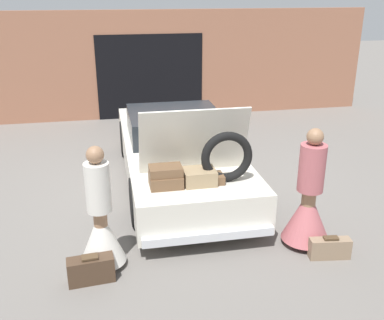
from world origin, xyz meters
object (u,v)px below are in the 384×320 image
(person_right, at_px, (308,205))
(suitcase_beside_left_person, at_px, (91,270))
(suitcase_beside_right_person, at_px, (330,248))
(person_left, at_px, (101,225))
(car, at_px, (178,151))

(person_right, relative_size, suitcase_beside_left_person, 2.93)
(suitcase_beside_right_person, bearing_deg, person_right, 112.86)
(person_left, bearing_deg, car, 159.47)
(car, bearing_deg, person_left, -118.90)
(person_left, relative_size, suitcase_beside_right_person, 2.94)
(person_right, bearing_deg, suitcase_beside_left_person, 104.15)
(person_left, xyz_separation_m, person_right, (2.75, 0.00, 0.01))
(suitcase_beside_left_person, distance_m, suitcase_beside_right_person, 3.07)
(suitcase_beside_left_person, bearing_deg, suitcase_beside_right_person, -1.51)
(person_right, distance_m, suitcase_beside_right_person, 0.62)
(person_left, relative_size, suitcase_beside_left_person, 2.84)
(person_right, xyz_separation_m, suitcase_beside_left_person, (-2.90, -0.31, -0.43))
(car, xyz_separation_m, person_right, (1.37, -2.49, 0.03))
(car, height_order, person_right, car)
(suitcase_beside_left_person, height_order, suitcase_beside_right_person, suitcase_beside_left_person)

